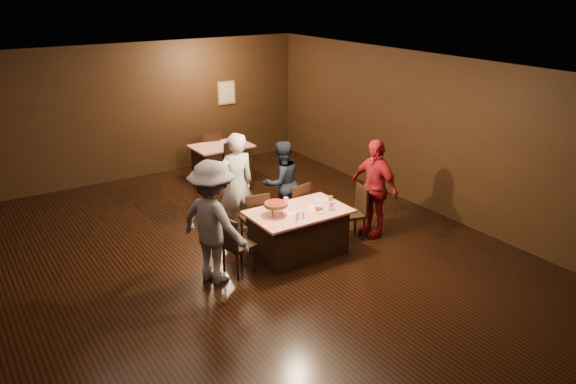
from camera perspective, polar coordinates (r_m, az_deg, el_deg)
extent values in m
plane|color=black|center=(9.18, -3.88, -6.83)|extent=(10.00, 10.00, 0.00)
cube|color=silver|center=(8.24, -4.39, 12.00)|extent=(8.00, 10.00, 0.04)
cube|color=black|center=(13.05, -15.00, 7.90)|extent=(8.00, 0.04, 3.00)
cube|color=black|center=(5.24, 24.43, -12.92)|extent=(8.00, 0.04, 3.00)
cube|color=black|center=(11.01, 14.45, 5.65)|extent=(0.04, 10.00, 3.00)
cube|color=tan|center=(13.81, -6.28, 10.00)|extent=(0.46, 0.03, 0.56)
cube|color=beige|center=(13.78, -6.23, 9.98)|extent=(0.38, 0.01, 0.48)
cube|color=red|center=(9.17, 1.07, -4.14)|extent=(1.60, 1.00, 0.77)
cube|color=#AF0B0B|center=(12.83, -6.73, 3.08)|extent=(1.30, 0.90, 0.77)
cube|color=black|center=(9.52, -3.46, -2.61)|extent=(0.48, 0.48, 0.95)
cube|color=black|center=(9.91, 0.56, -1.61)|extent=(0.48, 0.48, 0.95)
cube|color=black|center=(8.62, -5.02, -5.26)|extent=(0.49, 0.49, 0.95)
cube|color=black|center=(9.74, 6.44, -2.15)|extent=(0.51, 0.51, 0.95)
cube|color=black|center=(12.20, -5.27, 2.66)|extent=(0.48, 0.48, 0.95)
cube|color=black|center=(13.32, -7.91, 4.10)|extent=(0.50, 0.50, 0.95)
imported|color=silver|center=(9.77, -5.29, 0.76)|extent=(0.69, 0.46, 1.84)
imported|color=black|center=(10.25, -0.66, 0.97)|extent=(0.78, 0.61, 1.56)
imported|color=slate|center=(8.24, -7.58, -3.10)|extent=(1.08, 1.38, 1.88)
imported|color=maroon|center=(9.84, 8.73, 0.45)|extent=(0.52, 1.06, 1.74)
cylinder|color=black|center=(8.90, -1.58, -1.71)|extent=(0.01, 0.01, 0.15)
cylinder|color=black|center=(8.74, -1.55, -2.14)|extent=(0.01, 0.01, 0.15)
cylinder|color=black|center=(8.83, -0.60, -1.90)|extent=(0.01, 0.01, 0.15)
cylinder|color=silver|center=(8.79, -1.25, -1.43)|extent=(0.38, 0.38, 0.01)
cylinder|color=#B27233|center=(8.78, -1.25, -1.25)|extent=(0.35, 0.35, 0.05)
cylinder|color=#A5140C|center=(8.77, -1.25, -1.08)|extent=(0.30, 0.30, 0.01)
cylinder|color=white|center=(9.01, 3.05, -1.91)|extent=(0.25, 0.25, 0.01)
cylinder|color=#B27233|center=(9.00, 3.05, -1.75)|extent=(0.18, 0.18, 0.04)
cylinder|color=#A5140C|center=(8.99, 3.05, -1.61)|extent=(0.14, 0.14, 0.01)
cylinder|color=white|center=(9.42, 3.35, -0.88)|extent=(0.25, 0.25, 0.01)
cylinder|color=silver|center=(9.05, 4.34, -1.42)|extent=(0.08, 0.08, 0.14)
cylinder|color=#BF7F26|center=(9.28, 4.33, -0.84)|extent=(0.08, 0.08, 0.14)
cylinder|color=silver|center=(9.20, -0.22, -0.98)|extent=(0.08, 0.08, 0.14)
cylinder|color=silver|center=(8.72, 1.03, -2.46)|extent=(0.04, 0.04, 0.08)
cylinder|color=silver|center=(8.70, 1.03, -2.19)|extent=(0.05, 0.05, 0.02)
cylinder|color=silver|center=(8.71, 1.54, -2.48)|extent=(0.04, 0.04, 0.08)
cylinder|color=silver|center=(8.69, 1.54, -2.21)|extent=(0.05, 0.05, 0.02)
cylinder|color=silver|center=(8.65, 0.89, -2.65)|extent=(0.04, 0.04, 0.08)
cylinder|color=silver|center=(8.63, 0.89, -2.38)|extent=(0.05, 0.05, 0.02)
cube|color=white|center=(9.17, 2.64, -1.51)|extent=(0.19, 0.19, 0.01)
cube|color=white|center=(8.90, 0.47, -2.21)|extent=(0.21, 0.21, 0.01)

